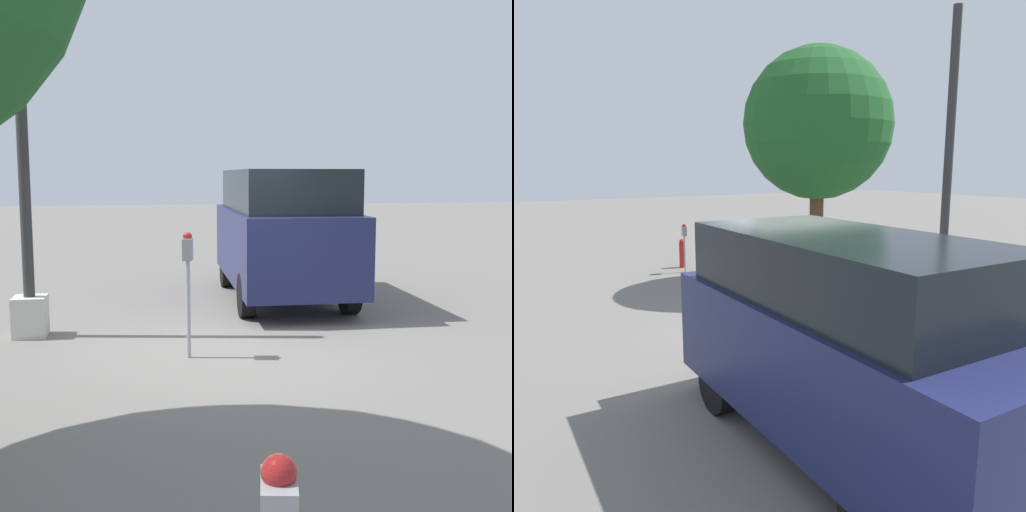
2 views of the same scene
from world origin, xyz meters
TOP-DOWN VIEW (x-y plane):
  - ground_plane at (0.00, 0.00)m, footprint 80.00×80.00m
  - parking_meter_near at (-0.43, 0.50)m, footprint 0.22×0.14m
  - lamp_post at (0.98, 2.56)m, footprint 0.44×0.44m
  - parked_van at (2.99, -1.38)m, footprint 4.52×1.95m

SIDE VIEW (x-z plane):
  - ground_plane at x=0.00m, z-range 0.00..0.00m
  - parking_meter_near at x=-0.43m, z-range 0.36..1.89m
  - parked_van at x=2.99m, z-range 0.08..2.36m
  - lamp_post at x=0.98m, z-range -1.07..4.48m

